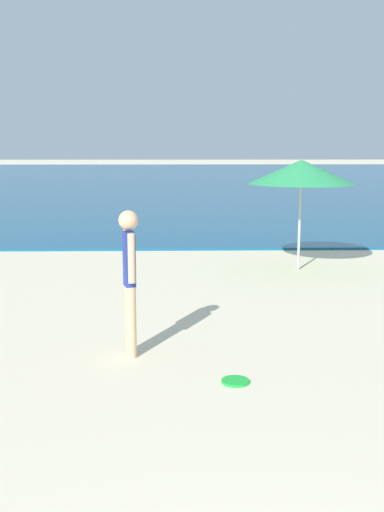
{
  "coord_description": "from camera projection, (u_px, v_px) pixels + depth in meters",
  "views": [
    {
      "loc": [
        -0.49,
        -0.34,
        2.37
      ],
      "look_at": [
        -0.31,
        7.48,
        0.91
      ],
      "focal_mm": 41.68,
      "sensor_mm": 36.0,
      "label": 1
    }
  ],
  "objects": [
    {
      "name": "frisbee",
      "position": [
        235.0,
        381.0,
        6.03
      ],
      "size": [
        0.29,
        0.29,
        0.03
      ],
      "primitive_type": "cylinder",
      "color": "green",
      "rests_on": "ground"
    },
    {
      "name": "water",
      "position": [
        185.0,
        178.0,
        43.04
      ],
      "size": [
        160.0,
        60.0,
        0.06
      ],
      "primitive_type": "cube",
      "color": "#14567F",
      "rests_on": "ground"
    },
    {
      "name": "beach_umbrella",
      "position": [
        301.0,
        172.0,
        11.15
      ],
      "size": [
        2.01,
        2.01,
        2.11
      ],
      "color": "#B7B7BC",
      "rests_on": "ground"
    },
    {
      "name": "person_standing",
      "position": [
        129.0,
        274.0,
        6.65
      ],
      "size": [
        0.22,
        0.38,
        1.67
      ],
      "rotation": [
        0.0,
        0.0,
        1.83
      ],
      "color": "#DDAD84",
      "rests_on": "ground"
    }
  ]
}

